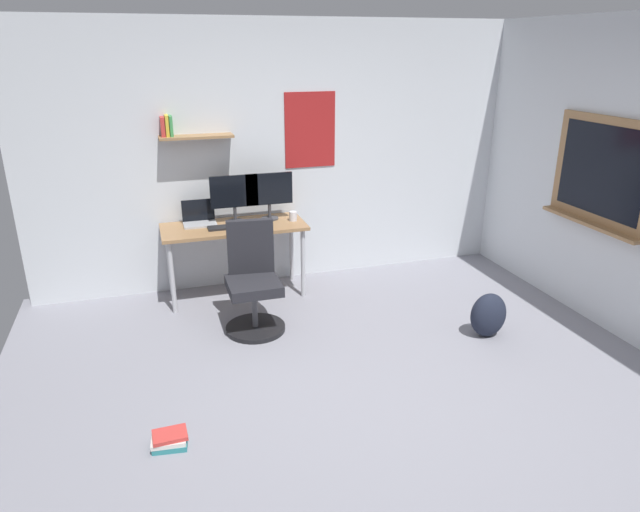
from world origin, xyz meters
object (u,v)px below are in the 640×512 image
(monitor_primary, at_px, (234,195))
(coffee_mug, at_px, (293,216))
(monitor_secondary, at_px, (269,193))
(keyboard, at_px, (228,227))
(backpack, at_px, (488,315))
(computer_mouse, at_px, (257,224))
(office_chair, at_px, (253,285))
(book_stack_on_floor, at_px, (170,440))
(laptop, at_px, (199,219))
(desk, at_px, (234,233))

(monitor_primary, xyz_separation_m, coffee_mug, (0.55, -0.11, -0.22))
(monitor_secondary, relative_size, keyboard, 1.25)
(monitor_secondary, height_order, backpack, monitor_secondary)
(monitor_secondary, relative_size, computer_mouse, 4.46)
(office_chair, relative_size, coffee_mug, 10.33)
(monitor_secondary, bearing_deg, backpack, -45.82)
(coffee_mug, relative_size, book_stack_on_floor, 0.40)
(backpack, bearing_deg, laptop, 143.76)
(laptop, bearing_deg, desk, -24.33)
(monitor_secondary, bearing_deg, book_stack_on_floor, -117.43)
(computer_mouse, xyz_separation_m, backpack, (1.69, -1.41, -0.55))
(laptop, distance_m, computer_mouse, 0.56)
(office_chair, distance_m, backpack, 2.03)
(coffee_mug, bearing_deg, office_chair, -127.79)
(laptop, relative_size, keyboard, 0.84)
(office_chair, xyz_separation_m, monitor_secondary, (0.34, 0.82, 0.59))
(monitor_secondary, distance_m, book_stack_on_floor, 2.69)
(backpack, relative_size, book_stack_on_floor, 1.69)
(desk, distance_m, office_chair, 0.77)
(monitor_secondary, bearing_deg, coffee_mug, -28.30)
(monitor_primary, relative_size, coffee_mug, 5.04)
(coffee_mug, distance_m, book_stack_on_floor, 2.63)
(monitor_primary, bearing_deg, desk, -110.64)
(monitor_secondary, xyz_separation_m, coffee_mug, (0.21, -0.11, -0.22))
(office_chair, bearing_deg, monitor_primary, 89.87)
(laptop, xyz_separation_m, backpack, (2.21, -1.62, -0.59))
(office_chair, relative_size, backpack, 2.43)
(monitor_primary, bearing_deg, book_stack_on_floor, -110.12)
(laptop, bearing_deg, monitor_primary, -8.04)
(office_chair, xyz_separation_m, backpack, (1.87, -0.75, -0.21))
(keyboard, xyz_separation_m, coffee_mug, (0.65, 0.05, 0.04))
(monitor_primary, distance_m, keyboard, 0.32)
(laptop, bearing_deg, backpack, -36.24)
(monitor_primary, xyz_separation_m, book_stack_on_floor, (-0.82, -2.23, -0.95))
(book_stack_on_floor, bearing_deg, desk, 69.90)
(laptop, xyz_separation_m, computer_mouse, (0.52, -0.21, -0.04))
(laptop, distance_m, monitor_secondary, 0.72)
(office_chair, bearing_deg, keyboard, 98.67)
(office_chair, height_order, monitor_secondary, monitor_secondary)
(book_stack_on_floor, bearing_deg, keyboard, 70.94)
(laptop, distance_m, book_stack_on_floor, 2.45)
(desk, bearing_deg, computer_mouse, -18.51)
(desk, distance_m, book_stack_on_floor, 2.36)
(laptop, distance_m, backpack, 2.80)
(keyboard, relative_size, book_stack_on_floor, 1.60)
(monitor_primary, height_order, book_stack_on_floor, monitor_primary)
(computer_mouse, distance_m, coffee_mug, 0.38)
(desk, height_order, computer_mouse, computer_mouse)
(backpack, bearing_deg, office_chair, 158.12)
(computer_mouse, bearing_deg, book_stack_on_floor, -115.67)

